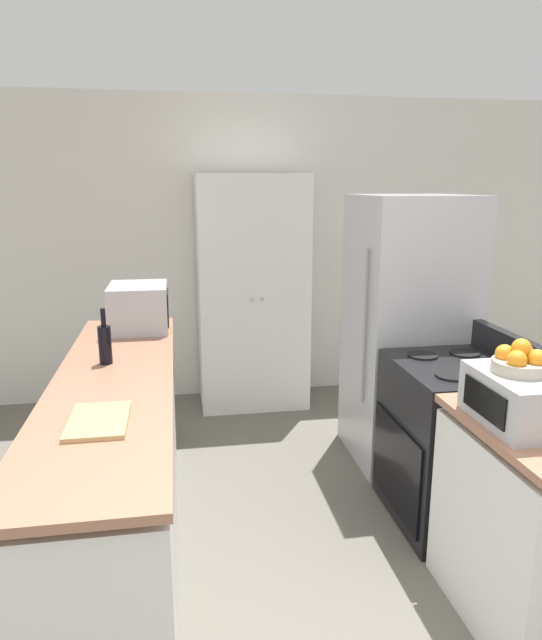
{
  "coord_description": "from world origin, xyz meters",
  "views": [
    {
      "loc": [
        -0.57,
        -1.44,
        1.87
      ],
      "look_at": [
        0.0,
        1.94,
        1.05
      ],
      "focal_mm": 32.0,
      "sensor_mm": 36.0,
      "label": 1
    }
  ],
  "objects_px": {
    "microwave": "(139,307)",
    "wine_bottle": "(105,343)",
    "toaster_oven": "(521,399)",
    "refrigerator": "(408,331)",
    "stove": "(453,441)",
    "pantry_cabinet": "(252,293)",
    "fruit_bowl": "(520,361)"
  },
  "relations": [
    {
      "from": "wine_bottle",
      "to": "fruit_bowl",
      "type": "bearing_deg",
      "value": -31.92
    },
    {
      "from": "microwave",
      "to": "wine_bottle",
      "type": "relative_size",
      "value": 1.47
    },
    {
      "from": "microwave",
      "to": "toaster_oven",
      "type": "xyz_separation_m",
      "value": [
        1.61,
        -1.84,
        -0.05
      ]
    },
    {
      "from": "stove",
      "to": "fruit_bowl",
      "type": "distance_m",
      "value": 1.04
    },
    {
      "from": "stove",
      "to": "refrigerator",
      "type": "relative_size",
      "value": 0.6
    },
    {
      "from": "refrigerator",
      "to": "microwave",
      "type": "relative_size",
      "value": 4.01
    },
    {
      "from": "wine_bottle",
      "to": "toaster_oven",
      "type": "relative_size",
      "value": 0.7
    },
    {
      "from": "fruit_bowl",
      "to": "wine_bottle",
      "type": "bearing_deg",
      "value": 148.08
    },
    {
      "from": "wine_bottle",
      "to": "stove",
      "type": "bearing_deg",
      "value": -10.32
    },
    {
      "from": "wine_bottle",
      "to": "toaster_oven",
      "type": "xyz_separation_m",
      "value": [
        1.75,
        -1.11,
        -0.01
      ]
    },
    {
      "from": "toaster_oven",
      "to": "fruit_bowl",
      "type": "height_order",
      "value": "fruit_bowl"
    },
    {
      "from": "microwave",
      "to": "wine_bottle",
      "type": "bearing_deg",
      "value": -100.86
    },
    {
      "from": "toaster_oven",
      "to": "microwave",
      "type": "bearing_deg",
      "value": 131.17
    },
    {
      "from": "toaster_oven",
      "to": "fruit_bowl",
      "type": "relative_size",
      "value": 2.02
    },
    {
      "from": "wine_bottle",
      "to": "refrigerator",
      "type": "bearing_deg",
      "value": 12.96
    },
    {
      "from": "microwave",
      "to": "toaster_oven",
      "type": "bearing_deg",
      "value": -48.83
    },
    {
      "from": "pantry_cabinet",
      "to": "fruit_bowl",
      "type": "xyz_separation_m",
      "value": [
        0.72,
        -2.69,
        0.2
      ]
    },
    {
      "from": "pantry_cabinet",
      "to": "stove",
      "type": "relative_size",
      "value": 1.81
    },
    {
      "from": "pantry_cabinet",
      "to": "fruit_bowl",
      "type": "height_order",
      "value": "pantry_cabinet"
    },
    {
      "from": "stove",
      "to": "refrigerator",
      "type": "xyz_separation_m",
      "value": [
        0.04,
        0.79,
        0.44
      ]
    },
    {
      "from": "refrigerator",
      "to": "wine_bottle",
      "type": "bearing_deg",
      "value": -167.04
    },
    {
      "from": "microwave",
      "to": "stove",
      "type": "bearing_deg",
      "value": -31.75
    },
    {
      "from": "stove",
      "to": "fruit_bowl",
      "type": "bearing_deg",
      "value": -100.82
    },
    {
      "from": "refrigerator",
      "to": "fruit_bowl",
      "type": "bearing_deg",
      "value": -96.69
    },
    {
      "from": "pantry_cabinet",
      "to": "stove",
      "type": "distance_m",
      "value": 2.19
    },
    {
      "from": "pantry_cabinet",
      "to": "toaster_oven",
      "type": "xyz_separation_m",
      "value": [
        0.73,
        -2.71,
        0.05
      ]
    },
    {
      "from": "pantry_cabinet",
      "to": "microwave",
      "type": "xyz_separation_m",
      "value": [
        -0.88,
        -0.86,
        0.09
      ]
    },
    {
      "from": "refrigerator",
      "to": "toaster_oven",
      "type": "height_order",
      "value": "refrigerator"
    },
    {
      "from": "stove",
      "to": "wine_bottle",
      "type": "bearing_deg",
      "value": 169.68
    },
    {
      "from": "refrigerator",
      "to": "fruit_bowl",
      "type": "xyz_separation_m",
      "value": [
        -0.18,
        -1.53,
        0.28
      ]
    },
    {
      "from": "stove",
      "to": "toaster_oven",
      "type": "bearing_deg",
      "value": -99.99
    },
    {
      "from": "stove",
      "to": "toaster_oven",
      "type": "xyz_separation_m",
      "value": [
        -0.13,
        -0.76,
        0.56
      ]
    }
  ]
}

